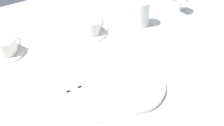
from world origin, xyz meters
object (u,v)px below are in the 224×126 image
at_px(spoon_tea, 178,58).
at_px(coffee_cup_right, 6,45).
at_px(fork_inner, 76,103).
at_px(dinner_knife, 162,70).
at_px(spoon_soup, 166,63).
at_px(drink_tumbler, 142,13).
at_px(dinner_plate, 129,85).
at_px(fork_outer, 86,98).
at_px(spoon_dessert, 172,60).
at_px(coffee_cup_left, 92,26).

distance_m(spoon_tea, coffee_cup_right, 0.67).
distance_m(fork_inner, dinner_knife, 0.34).
bearing_deg(dinner_knife, coffee_cup_right, 141.21).
relative_size(spoon_soup, coffee_cup_right, 2.04).
bearing_deg(drink_tumbler, spoon_soup, -103.43).
relative_size(dinner_plate, fork_outer, 1.21).
bearing_deg(drink_tumbler, spoon_tea, -91.20).
relative_size(fork_inner, coffee_cup_right, 1.96).
distance_m(fork_outer, drink_tumbler, 0.49).
height_order(fork_outer, spoon_dessert, spoon_dessert).
bearing_deg(spoon_dessert, fork_outer, -178.06).
distance_m(fork_inner, spoon_tea, 0.44).
distance_m(fork_outer, coffee_cup_right, 0.40).
xyz_separation_m(spoon_dessert, spoon_tea, (0.03, -0.00, 0.00)).
bearing_deg(fork_outer, dinner_plate, -9.39).
relative_size(spoon_soup, spoon_tea, 0.96).
relative_size(dinner_plate, fork_inner, 1.19).
height_order(coffee_cup_right, drink_tumbler, drink_tumbler).
xyz_separation_m(dinner_knife, spoon_dessert, (0.06, 0.02, -0.00)).
distance_m(dinner_plate, spoon_soup, 0.19).
bearing_deg(fork_inner, dinner_plate, -7.12).
height_order(coffee_cup_left, drink_tumbler, drink_tumbler).
xyz_separation_m(fork_inner, drink_tumbler, (0.44, 0.28, 0.06)).
xyz_separation_m(fork_outer, drink_tumbler, (0.41, 0.28, 0.06)).
relative_size(dinner_knife, drink_tumbler, 2.07).
relative_size(dinner_plate, drink_tumbler, 2.17).
xyz_separation_m(fork_outer, spoon_dessert, (0.37, 0.01, -0.00)).
xyz_separation_m(dinner_plate, coffee_cup_left, (0.03, 0.34, 0.03)).
bearing_deg(spoon_dessert, spoon_soup, -170.72).
height_order(fork_outer, fork_inner, same).
bearing_deg(dinner_plate, spoon_dessert, 9.92).
bearing_deg(spoon_tea, fork_inner, -178.50).
bearing_deg(fork_inner, dinner_knife, -1.66).
height_order(dinner_knife, spoon_dessert, spoon_dessert).
bearing_deg(drink_tumbler, spoon_dessert, -97.65).
bearing_deg(coffee_cup_left, spoon_soup, -62.73).
relative_size(spoon_tea, drink_tumbler, 1.97).
bearing_deg(dinner_plate, fork_outer, 170.61).
distance_m(dinner_plate, drink_tumbler, 0.40).
distance_m(spoon_dessert, coffee_cup_right, 0.64).
bearing_deg(fork_outer, drink_tumbler, 34.21).
relative_size(spoon_dessert, coffee_cup_right, 1.94).
distance_m(spoon_soup, drink_tumbler, 0.28).
relative_size(spoon_dessert, coffee_cup_left, 2.21).
bearing_deg(fork_outer, spoon_tea, 1.42).
bearing_deg(spoon_soup, coffee_cup_right, 144.68).
bearing_deg(spoon_soup, dinner_knife, -151.59).
xyz_separation_m(spoon_soup, coffee_cup_left, (-0.16, 0.31, 0.04)).
distance_m(dinner_plate, spoon_dessert, 0.22).
bearing_deg(spoon_dessert, spoon_tea, -5.03).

